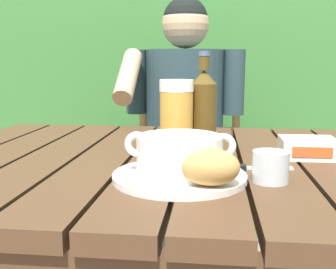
# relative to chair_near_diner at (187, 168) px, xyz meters

# --- Properties ---
(dining_table) EXTENTS (1.16, 0.90, 0.73)m
(dining_table) POSITION_rel_chair_near_diner_xyz_m (-0.01, -0.89, 0.17)
(dining_table) COLOR #513521
(dining_table) RESTS_ON ground_plane
(hedge_backdrop) EXTENTS (2.85, 0.89, 1.91)m
(hedge_backdrop) POSITION_rel_chair_near_diner_xyz_m (0.06, 0.67, 0.52)
(hedge_backdrop) COLOR #3E7D37
(hedge_backdrop) RESTS_ON ground_plane
(chair_near_diner) EXTENTS (0.50, 0.45, 0.95)m
(chair_near_diner) POSITION_rel_chair_near_diner_xyz_m (0.00, 0.00, 0.00)
(chair_near_diner) COLOR #4B361C
(chair_near_diner) RESTS_ON ground_plane
(person_eating) EXTENTS (0.48, 0.47, 1.21)m
(person_eating) POSITION_rel_chair_near_diner_xyz_m (-0.00, -0.20, 0.25)
(person_eating) COLOR #294045
(person_eating) RESTS_ON ground_plane
(serving_plate) EXTENTS (0.26, 0.26, 0.01)m
(serving_plate) POSITION_rel_chair_near_diner_xyz_m (0.05, -1.08, 0.27)
(serving_plate) COLOR white
(serving_plate) RESTS_ON dining_table
(soup_bowl) EXTENTS (0.22, 0.17, 0.08)m
(soup_bowl) POSITION_rel_chair_near_diner_xyz_m (0.05, -1.08, 0.32)
(soup_bowl) COLOR white
(soup_bowl) RESTS_ON serving_plate
(bread_roll) EXTENTS (0.11, 0.08, 0.07)m
(bread_roll) POSITION_rel_chair_near_diner_xyz_m (0.11, -1.15, 0.31)
(bread_roll) COLOR tan
(bread_roll) RESTS_ON serving_plate
(beer_glass) EXTENTS (0.08, 0.08, 0.18)m
(beer_glass) POSITION_rel_chair_near_diner_xyz_m (0.03, -0.85, 0.36)
(beer_glass) COLOR gold
(beer_glass) RESTS_ON dining_table
(beer_bottle) EXTENTS (0.07, 0.07, 0.25)m
(beer_bottle) POSITION_rel_chair_near_diner_xyz_m (0.09, -0.81, 0.37)
(beer_bottle) COLOR #533C14
(beer_bottle) RESTS_ON dining_table
(water_glass_small) EXTENTS (0.07, 0.07, 0.06)m
(water_glass_small) POSITION_rel_chair_near_diner_xyz_m (0.23, -1.08, 0.30)
(water_glass_small) COLOR silver
(water_glass_small) RESTS_ON dining_table
(butter_tub) EXTENTS (0.13, 0.10, 0.05)m
(butter_tub) POSITION_rel_chair_near_diner_xyz_m (0.34, -0.86, 0.29)
(butter_tub) COLOR white
(butter_tub) RESTS_ON dining_table
(table_knife) EXTENTS (0.17, 0.03, 0.01)m
(table_knife) POSITION_rel_chair_near_diner_xyz_m (0.19, -0.99, 0.27)
(table_knife) COLOR silver
(table_knife) RESTS_ON dining_table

